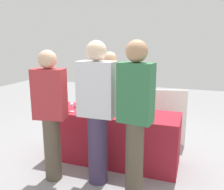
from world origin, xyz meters
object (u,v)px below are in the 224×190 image
wine_bottle_5 (152,106)px  wine_glass_4 (126,109)px  wine_glass_3 (121,108)px  menu_board (169,118)px  wine_bottle_2 (105,102)px  guest_2 (135,113)px  wine_bottle_3 (115,103)px  guest_1 (97,109)px  wine_glass_5 (144,111)px  wine_bottle_0 (78,99)px  server_pouring (110,95)px  wine_bottle_4 (144,105)px  wine_bottle_1 (87,101)px  guest_0 (50,112)px  wine_glass_1 (86,106)px  wine_glass_2 (114,109)px  wine_glass_0 (72,105)px

wine_bottle_5 → wine_glass_4: (-0.32, -0.19, -0.01)m
wine_glass_3 → menu_board: menu_board is taller
wine_bottle_2 → guest_2: (0.63, -0.73, 0.11)m
wine_bottle_3 → guest_1: size_ratio=0.18×
wine_glass_5 → wine_bottle_3: bearing=160.4°
wine_bottle_0 → wine_glass_3: size_ratio=2.19×
wine_bottle_2 → server_pouring: bearing=102.2°
wine_bottle_2 → menu_board: size_ratio=0.34×
wine_bottle_0 → wine_glass_4: size_ratio=2.29×
wine_bottle_3 → server_pouring: bearing=115.7°
wine_bottle_5 → wine_bottle_4: bearing=165.1°
wine_bottle_1 → wine_bottle_4: size_ratio=0.94×
guest_2 → wine_bottle_1: bearing=149.4°
wine_glass_5 → guest_0: size_ratio=0.08×
wine_bottle_4 → wine_glass_1: (-0.78, -0.24, -0.01)m
wine_glass_1 → wine_glass_4: wine_glass_4 is taller
wine_bottle_1 → wine_glass_4: wine_bottle_1 is taller
wine_glass_2 → menu_board: bearing=55.5°
wine_bottle_0 → wine_bottle_2: 0.48m
wine_bottle_5 → menu_board: wine_bottle_5 is taller
wine_bottle_5 → guest_0: guest_0 is taller
wine_glass_5 → guest_1: size_ratio=0.07×
wine_glass_3 → wine_glass_4: (0.08, 0.02, -0.01)m
wine_bottle_5 → guest_1: (-0.55, -0.66, 0.09)m
wine_bottle_5 → wine_glass_2: 0.54m
wine_glass_1 → guest_1: guest_1 is taller
guest_0 → guest_1: size_ratio=0.94×
wine_bottle_4 → wine_glass_5: size_ratio=2.49×
guest_1 → wine_bottle_0: bearing=130.7°
wine_bottle_4 → wine_glass_0: bearing=-163.7°
guest_2 → wine_glass_3: bearing=129.9°
wine_bottle_0 → guest_1: size_ratio=0.18×
wine_glass_1 → wine_glass_3: size_ratio=0.95×
wine_bottle_3 → wine_bottle_2: bearing=-171.1°
wine_glass_4 → server_pouring: bearing=123.9°
wine_bottle_3 → wine_glass_3: 0.26m
wine_glass_2 → wine_glass_0: bearing=-176.9°
guest_1 → wine_bottle_2: bearing=102.9°
wine_bottle_3 → menu_board: wine_bottle_3 is taller
wine_glass_0 → guest_1: (0.57, -0.41, 0.10)m
wine_glass_3 → guest_2: bearing=-58.6°
server_pouring → menu_board: 1.06m
wine_glass_0 → wine_bottle_5: bearing=12.9°
wine_bottle_5 → wine_glass_2: bearing=-155.7°
server_pouring → guest_1: bearing=110.2°
guest_1 → guest_2: 0.50m
wine_glass_1 → wine_glass_4: bearing=1.9°
wine_glass_5 → guest_2: guest_2 is taller
wine_bottle_1 → wine_glass_1: bearing=-68.9°
wine_bottle_1 → guest_0: size_ratio=0.18×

